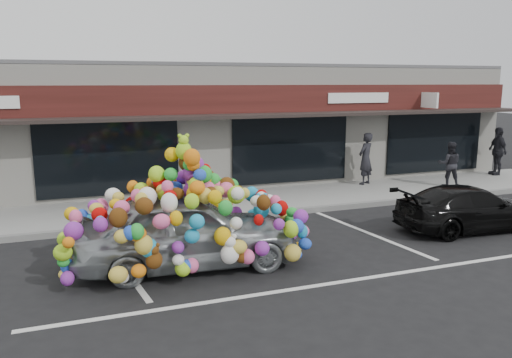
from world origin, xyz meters
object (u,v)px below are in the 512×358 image
object	(u,v)px
black_sedan	(470,208)
pedestrian_a	(366,159)
pedestrian_b	(450,164)
pedestrian_c	(497,151)
toy_car	(186,222)

from	to	relation	value
black_sedan	pedestrian_a	distance (m)	5.28
pedestrian_b	pedestrian_c	distance (m)	3.43
pedestrian_c	black_sedan	bearing A→B (deg)	-34.77
pedestrian_a	pedestrian_b	bearing A→B (deg)	124.81
toy_car	pedestrian_c	xyz separation A→B (m)	(13.30, 5.20, 0.13)
pedestrian_a	pedestrian_c	world-z (taller)	pedestrian_c
black_sedan	pedestrian_b	xyz separation A→B (m)	(2.78, 3.99, 0.36)
pedestrian_a	pedestrian_b	world-z (taller)	pedestrian_a
toy_car	pedestrian_a	size ratio (longest dim) A/B	2.68
toy_car	pedestrian_c	distance (m)	14.28
black_sedan	pedestrian_c	distance (m)	7.91
pedestrian_b	pedestrian_c	world-z (taller)	pedestrian_c
pedestrian_c	pedestrian_b	bearing A→B (deg)	-56.01
toy_car	pedestrian_b	bearing A→B (deg)	-64.08
pedestrian_b	toy_car	bearing A→B (deg)	52.80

